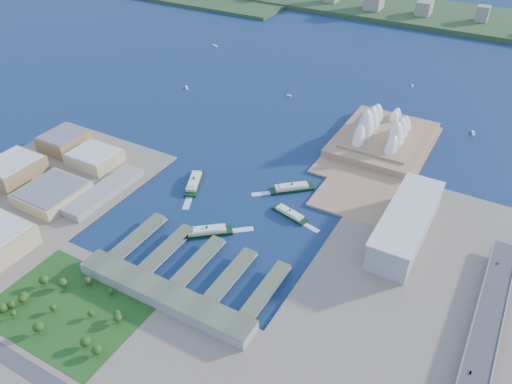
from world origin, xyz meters
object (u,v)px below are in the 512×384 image
Objects in this scene: ferry_b at (292,187)px; ferry_a at (194,181)px; ferry_d at (290,212)px; car_c at (498,263)px; toaster_building at (406,224)px; car_b at (471,372)px; opera_house at (385,125)px; ferry_c at (207,230)px.

ferry_a is at bearing -107.52° from ferry_b.
ferry_d is 11.77× the size of car_c.
ferry_b is 54.46m from ferry_d.
ferry_a is 1.22× the size of ferry_d.
car_b is (101.00, -160.86, -5.05)m from toaster_building.
car_b is (191.00, -360.86, -16.55)m from opera_house.
ferry_d is at bearing -168.32° from toaster_building.
ferry_d is (68.76, 79.16, -0.97)m from ferry_c.
ferry_a is at bearing -176.93° from car_c.
ferry_c is at bearing -61.41° from ferry_b.
ferry_c is 308.62m from car_b.
car_c reaches higher than ferry_a.
car_c is at bearing -20.73° from ferry_a.
opera_house is 327.94m from ferry_c.
ferry_d is at bearing -175.84° from car_c.
ferry_b is 0.98× the size of ferry_c.
toaster_building is (90.00, -200.00, -11.50)m from opera_house.
opera_house reaches higher than ferry_b.
toaster_building is 158.03m from ferry_b.
ferry_b is 1.18× the size of ferry_d.
opera_house is at bearing -59.74° from ferry_c.
ferry_d is (141.38, 3.10, -1.03)m from ferry_a.
car_c is (303.69, 96.25, 9.83)m from ferry_c.
ferry_b is (119.58, 53.00, -0.20)m from ferry_a.
ferry_a is 1.01× the size of ferry_c.
ferry_d is (-43.93, -227.68, -27.34)m from opera_house.
car_b is 0.86× the size of car_c.
ferry_a is at bearing 105.59° from ferry_d.
toaster_building is 101.68m from car_c.
car_c is (256.74, -32.80, 9.96)m from ferry_b.
opera_house is 1.16× the size of toaster_building.
ferry_d is 235.80m from car_c.
car_b is at bearing -62.11° from opera_house.
ferry_b is at bearing 171.88° from toaster_building.
toaster_building is at bearing -65.77° from opera_house.
ferry_b is at bearing -35.49° from car_b.
toaster_building is 2.60× the size of ferry_c.
ferry_c is at bearing -10.09° from car_b.
car_b reaches higher than ferry_b.
toaster_building is at bearing 174.02° from car_c.
toaster_building is 190.01m from car_b.
ferry_b is 315.49m from car_b.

